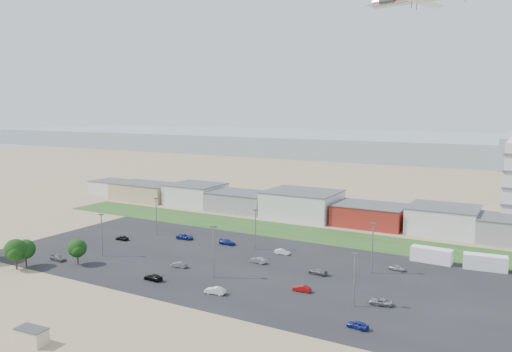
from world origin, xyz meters
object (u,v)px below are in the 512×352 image
Objects in this scene: parked_car_2 at (358,325)px; parked_car_12 at (318,271)px; parked_car_1 at (302,288)px; parked_car_11 at (282,252)px; parked_car_3 at (153,277)px; parked_car_8 at (397,268)px; parked_car_0 at (380,302)px; parked_car_5 at (122,238)px; parked_car_9 at (185,237)px; portable_shed at (32,336)px; parked_car_4 at (179,265)px; parked_car_13 at (215,290)px; parked_car_7 at (258,260)px; parked_car_6 at (227,242)px; parked_car_10 at (58,258)px; box_trailer_a at (431,255)px.

parked_car_12 reaches higher than parked_car_2.
parked_car_11 reaches higher than parked_car_1.
parked_car_3 is 1.03× the size of parked_car_12.
parked_car_1 is at bearing 156.68° from parked_car_8.
parked_car_0 is 1.19× the size of parked_car_8.
parked_car_9 is (13.63, 8.80, 0.02)m from parked_car_5.
portable_shed reaches higher than parked_car_4.
portable_shed is 31.85m from parked_car_13.
parked_car_12 is (54.63, -0.20, -0.03)m from parked_car_5.
parked_car_6 is at bearing -117.46° from parked_car_7.
parked_car_7 is (12.80, 19.93, 0.02)m from parked_car_3.
parked_car_5 is 0.86× the size of parked_car_10.
parked_car_12 is (27.78, 10.36, -0.00)m from parked_car_4.
parked_car_12 reaches higher than parked_car_1.
parked_car_10 reaches higher than parked_car_12.
parked_car_13 is (-27.98, -9.76, 0.09)m from parked_car_0.
parked_car_3 is at bearing -177.01° from parked_car_6.
parked_car_5 is at bearing -122.25° from parked_car_3.
parked_car_2 reaches higher than parked_car_1.
parked_car_4 is 20.34m from parked_car_6.
parked_car_10 is (0.06, -20.02, -0.00)m from parked_car_5.
parked_car_2 is 63.57m from parked_car_9.
portable_shed reaches higher than parked_car_1.
parked_car_3 is 0.92× the size of parked_car_9.
portable_shed reaches higher than parked_car_6.
box_trailer_a reaches higher than parked_car_5.
parked_car_5 is at bearing 106.14° from parked_car_8.
parked_car_11 reaches higher than parked_car_2.
parked_car_8 is (41.49, 20.86, -0.02)m from parked_car_4.
parked_car_5 is 0.95× the size of parked_car_7.
box_trailer_a is 35.31m from parked_car_1.
parked_car_13 is (28.68, -28.48, 0.01)m from parked_car_9.
box_trailer_a is at bearing 135.87° from parked_car_13.
parked_car_3 is at bearing -157.49° from parked_car_9.
parked_car_13 is (-27.48, 1.30, 0.06)m from parked_car_2.
parked_car_11 is (-13.78, 19.74, 0.02)m from parked_car_1.
box_trailer_a reaches higher than parked_car_10.
parked_car_8 is at bearing 115.99° from parked_car_7.
parked_car_10 is (-13.57, -28.82, -0.02)m from parked_car_9.
parked_car_5 is (-73.55, -19.70, -1.01)m from box_trailer_a.
parked_car_10 is (-68.28, -30.32, 0.04)m from parked_car_8.
parked_car_1 is 0.89× the size of parked_car_13.
parked_car_13 is (42.30, -19.69, 0.03)m from parked_car_5.
parked_car_13 is at bearing -24.43° from parked_car_12.
parked_car_2 is at bearing 73.66° from parked_car_4.
parked_car_13 reaches higher than parked_car_4.
parked_car_11 is (15.10, 19.52, 0.00)m from parked_car_4.
parked_car_12 is at bearing -126.07° from parked_car_0.
parked_car_1 is 0.76× the size of parked_car_9.
parked_car_3 is 1.16× the size of parked_car_11.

